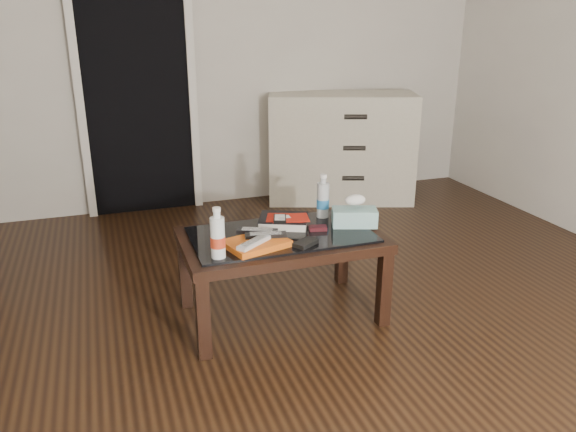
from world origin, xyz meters
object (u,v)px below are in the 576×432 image
object	(u,v)px
coffee_table	(281,245)
water_bottle_right	(323,196)
dresser	(341,147)
water_bottle_left	(218,233)
tissue_box	(354,217)
textbook	(284,221)

from	to	relation	value
coffee_table	water_bottle_right	xyz separation A→B (m)	(0.29, 0.17, 0.18)
coffee_table	dresser	xyz separation A→B (m)	(1.11, 1.75, 0.05)
coffee_table	water_bottle_left	world-z (taller)	water_bottle_left
water_bottle_right	tissue_box	world-z (taller)	water_bottle_right
coffee_table	water_bottle_right	distance (m)	0.38
dresser	textbook	bearing A→B (deg)	-104.02
coffee_table	textbook	size ratio (longest dim) A/B	4.00
textbook	tissue_box	size ratio (longest dim) A/B	1.09
dresser	water_bottle_left	bearing A→B (deg)	-108.39
water_bottle_left	water_bottle_right	size ratio (longest dim) A/B	1.00
water_bottle_left	tissue_box	xyz separation A→B (m)	(0.76, 0.18, -0.07)
textbook	water_bottle_left	size ratio (longest dim) A/B	1.05
dresser	tissue_box	size ratio (longest dim) A/B	5.64
water_bottle_right	tissue_box	xyz separation A→B (m)	(0.11, -0.18, -0.07)
water_bottle_right	tissue_box	bearing A→B (deg)	-59.11
textbook	coffee_table	bearing A→B (deg)	-90.70
coffee_table	water_bottle_left	distance (m)	0.45
coffee_table	dresser	bearing A→B (deg)	57.70
coffee_table	tissue_box	world-z (taller)	tissue_box
coffee_table	water_bottle_right	bearing A→B (deg)	29.51
textbook	water_bottle_right	distance (m)	0.27
dresser	tissue_box	distance (m)	1.90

